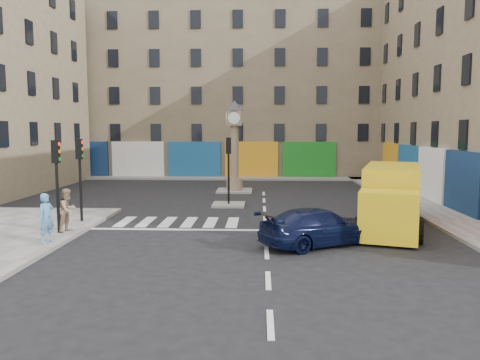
# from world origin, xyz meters

# --- Properties ---
(ground) EXTENTS (120.00, 120.00, 0.00)m
(ground) POSITION_xyz_m (0.00, 0.00, 0.00)
(ground) COLOR black
(ground) RESTS_ON ground
(sidewalk_right) EXTENTS (2.60, 30.00, 0.15)m
(sidewalk_right) POSITION_xyz_m (8.70, 10.00, 0.07)
(sidewalk_right) COLOR gray
(sidewalk_right) RESTS_ON ground
(sidewalk_far) EXTENTS (32.00, 2.40, 0.15)m
(sidewalk_far) POSITION_xyz_m (-4.00, 22.20, 0.07)
(sidewalk_far) COLOR gray
(sidewalk_far) RESTS_ON ground
(island_near) EXTENTS (1.80, 1.80, 0.12)m
(island_near) POSITION_xyz_m (-2.00, 8.00, 0.06)
(island_near) COLOR gray
(island_near) RESTS_ON ground
(island_far) EXTENTS (2.40, 2.40, 0.12)m
(island_far) POSITION_xyz_m (-2.00, 14.00, 0.06)
(island_far) COLOR gray
(island_far) RESTS_ON ground
(building_far) EXTENTS (32.00, 10.00, 17.00)m
(building_far) POSITION_xyz_m (-4.00, 28.00, 8.50)
(building_far) COLOR #806D55
(building_far) RESTS_ON ground
(traffic_light_left_near) EXTENTS (0.28, 0.22, 3.70)m
(traffic_light_left_near) POSITION_xyz_m (-8.30, 0.20, 2.62)
(traffic_light_left_near) COLOR black
(traffic_light_left_near) RESTS_ON sidewalk_left
(traffic_light_left_far) EXTENTS (0.28, 0.22, 3.70)m
(traffic_light_left_far) POSITION_xyz_m (-8.30, 2.60, 2.62)
(traffic_light_left_far) COLOR black
(traffic_light_left_far) RESTS_ON sidewalk_left
(traffic_light_island) EXTENTS (0.28, 0.22, 3.70)m
(traffic_light_island) POSITION_xyz_m (-2.00, 8.00, 2.59)
(traffic_light_island) COLOR black
(traffic_light_island) RESTS_ON island_near
(clock_pillar) EXTENTS (1.20, 1.20, 6.10)m
(clock_pillar) POSITION_xyz_m (-2.00, 14.00, 3.55)
(clock_pillar) COLOR #91805F
(clock_pillar) RESTS_ON island_far
(navy_sedan) EXTENTS (5.03, 3.98, 1.36)m
(navy_sedan) POSITION_xyz_m (1.97, -0.77, 0.68)
(navy_sedan) COLOR black
(navy_sedan) RESTS_ON ground
(yellow_van) EXTENTS (4.21, 7.64, 2.66)m
(yellow_van) POSITION_xyz_m (5.46, 2.50, 1.32)
(yellow_van) COLOR yellow
(yellow_van) RESTS_ON ground
(pedestrian_blue) EXTENTS (0.66, 0.78, 1.81)m
(pedestrian_blue) POSITION_xyz_m (-8.00, -1.46, 1.06)
(pedestrian_blue) COLOR #5691C5
(pedestrian_blue) RESTS_ON sidewalk_left
(pedestrian_tan) EXTENTS (0.87, 1.00, 1.75)m
(pedestrian_tan) POSITION_xyz_m (-8.00, 0.41, 1.03)
(pedestrian_tan) COLOR #A17F63
(pedestrian_tan) RESTS_ON sidewalk_left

